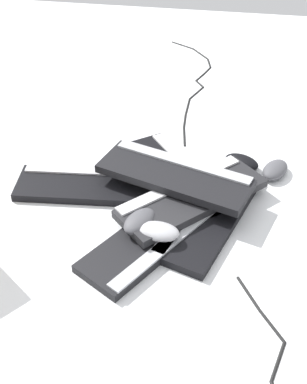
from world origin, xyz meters
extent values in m
plane|color=white|center=(0.00, 0.00, 0.00)|extent=(3.20, 3.20, 0.00)
cube|color=black|center=(0.23, 0.01, 0.01)|extent=(0.28, 0.46, 0.02)
cube|color=silver|center=(0.17, 0.02, 0.03)|extent=(0.17, 0.41, 0.01)
cube|color=black|center=(0.10, 0.16, 0.01)|extent=(0.38, 0.44, 0.02)
cube|color=silver|center=(0.15, 0.20, 0.03)|extent=(0.28, 0.36, 0.01)
cube|color=black|center=(-0.13, 0.08, 0.01)|extent=(0.45, 0.19, 0.02)
cube|color=silver|center=(-0.14, 0.14, 0.03)|extent=(0.42, 0.07, 0.01)
cube|color=black|center=(0.08, -0.10, 0.01)|extent=(0.36, 0.45, 0.02)
cube|color=#B2B5BA|center=(0.13, -0.13, 0.03)|extent=(0.25, 0.37, 0.01)
cube|color=#232326|center=(0.17, 0.04, 0.04)|extent=(0.42, 0.42, 0.02)
cube|color=silver|center=(0.13, 0.08, 0.06)|extent=(0.32, 0.32, 0.01)
cube|color=black|center=(0.11, 0.09, 0.07)|extent=(0.46, 0.28, 0.02)
cube|color=#B2B5BA|center=(0.13, 0.15, 0.09)|extent=(0.41, 0.17, 0.01)
ellipsoid|color=#B7B7BC|center=(0.10, -0.12, 0.05)|extent=(0.12, 0.08, 0.04)
ellipsoid|color=silver|center=(0.04, 0.14, 0.05)|extent=(0.11, 0.13, 0.04)
ellipsoid|color=black|center=(0.30, 0.27, 0.02)|extent=(0.13, 0.10, 0.04)
ellipsoid|color=#4C4C51|center=(0.41, 0.24, 0.02)|extent=(0.11, 0.13, 0.04)
ellipsoid|color=#4C4C51|center=(0.05, -0.09, 0.05)|extent=(0.11, 0.13, 0.04)
cylinder|color=black|center=(0.34, -0.25, 0.00)|extent=(0.06, 0.10, 0.01)
cylinder|color=black|center=(0.39, -0.33, 0.00)|extent=(0.06, 0.08, 0.01)
cylinder|color=black|center=(0.41, -0.43, 0.00)|extent=(0.04, 0.10, 0.01)
sphere|color=black|center=(0.31, -0.20, 0.00)|extent=(0.01, 0.01, 0.01)
sphere|color=black|center=(0.37, -0.29, 0.00)|extent=(0.01, 0.01, 0.01)
sphere|color=black|center=(0.42, -0.37, 0.00)|extent=(0.01, 0.01, 0.01)
sphere|color=black|center=(0.39, -0.48, 0.00)|extent=(0.01, 0.01, 0.01)
cylinder|color=black|center=(0.11, 0.41, 0.00)|extent=(0.02, 0.11, 0.01)
cylinder|color=black|center=(0.10, 0.51, 0.00)|extent=(0.01, 0.09, 0.01)
cylinder|color=black|center=(0.10, 0.61, 0.00)|extent=(0.01, 0.12, 0.01)
cylinder|color=black|center=(0.12, 0.72, 0.00)|extent=(0.05, 0.10, 0.01)
cylinder|color=black|center=(0.12, 0.80, 0.00)|extent=(0.04, 0.05, 0.01)
cylinder|color=black|center=(0.12, 0.86, 0.00)|extent=(0.04, 0.08, 0.01)
cylinder|color=black|center=(0.15, 0.92, 0.00)|extent=(0.02, 0.05, 0.01)
cylinder|color=black|center=(0.15, 0.99, 0.00)|extent=(0.03, 0.08, 0.01)
cylinder|color=black|center=(0.10, 1.07, 0.00)|extent=(0.08, 0.10, 0.01)
cylinder|color=black|center=(0.02, 1.15, 0.00)|extent=(0.10, 0.07, 0.01)
sphere|color=black|center=(0.12, 0.36, 0.00)|extent=(0.01, 0.01, 0.01)
sphere|color=black|center=(0.10, 0.47, 0.00)|extent=(0.01, 0.01, 0.01)
sphere|color=black|center=(0.10, 0.55, 0.00)|extent=(0.01, 0.01, 0.01)
sphere|color=black|center=(0.10, 0.67, 0.00)|extent=(0.01, 0.01, 0.01)
sphere|color=black|center=(0.14, 0.77, 0.00)|extent=(0.01, 0.01, 0.01)
sphere|color=black|center=(0.11, 0.82, 0.00)|extent=(0.01, 0.01, 0.01)
sphere|color=black|center=(0.14, 0.90, 0.00)|extent=(0.01, 0.01, 0.01)
sphere|color=black|center=(0.16, 0.95, 0.00)|extent=(0.01, 0.01, 0.01)
sphere|color=black|center=(0.14, 1.03, 0.00)|extent=(0.01, 0.01, 0.01)
sphere|color=black|center=(0.07, 1.12, 0.00)|extent=(0.01, 0.01, 0.01)
sphere|color=black|center=(-0.03, 1.18, 0.00)|extent=(0.01, 0.01, 0.01)
camera|label=1|loc=(0.25, -1.11, 0.99)|focal=50.00mm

